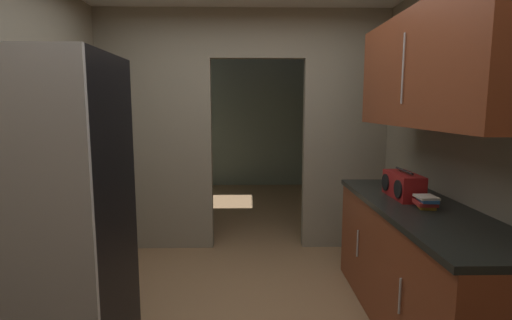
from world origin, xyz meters
TOP-DOWN VIEW (x-y plane):
  - kitchen_partition at (-0.05, 1.75)m, footprint 3.10×0.12m
  - adjoining_room_shell at (0.00, 4.03)m, footprint 3.10×3.54m
  - refrigerator at (-1.14, -0.22)m, footprint 0.83×0.75m
  - lower_cabinet_run at (1.24, 0.09)m, footprint 0.63×1.98m
  - upper_cabinet_counterside at (1.24, 0.09)m, footprint 0.36×1.79m
  - boombox at (1.20, 0.36)m, footprint 0.18×0.42m
  - book_stack at (1.24, 0.04)m, footprint 0.14×0.17m

SIDE VIEW (x-z plane):
  - lower_cabinet_run at x=1.24m, z-range 0.00..0.89m
  - refrigerator at x=-1.14m, z-range 0.00..1.86m
  - book_stack at x=1.24m, z-range 0.89..0.98m
  - boombox at x=1.20m, z-range 0.87..1.09m
  - adjoining_room_shell at x=0.00m, z-range 0.00..2.58m
  - kitchen_partition at x=-0.05m, z-range 0.09..2.67m
  - upper_cabinet_counterside at x=1.24m, z-range 1.43..2.19m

